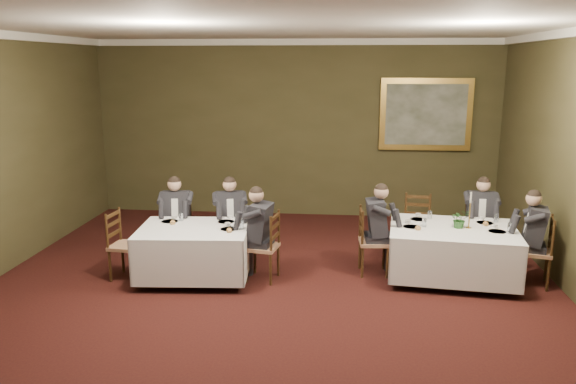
% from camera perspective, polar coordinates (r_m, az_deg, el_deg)
% --- Properties ---
extents(ground, '(10.00, 10.00, 0.00)m').
position_cam_1_polar(ground, '(6.95, -2.90, -13.03)').
color(ground, black).
rests_on(ground, ground).
extents(ceiling, '(8.00, 10.00, 0.10)m').
position_cam_1_polar(ceiling, '(6.27, -3.28, 17.12)').
color(ceiling, silver).
rests_on(ceiling, back_wall).
extents(back_wall, '(8.00, 0.10, 3.50)m').
position_cam_1_polar(back_wall, '(11.29, 0.71, 6.38)').
color(back_wall, '#38351C').
rests_on(back_wall, ground).
extents(crown_molding, '(8.00, 10.00, 0.12)m').
position_cam_1_polar(crown_molding, '(6.26, -3.28, 16.57)').
color(crown_molding, white).
rests_on(crown_molding, back_wall).
extents(table_main, '(1.90, 1.52, 0.67)m').
position_cam_1_polar(table_main, '(8.39, 16.32, -5.58)').
color(table_main, black).
rests_on(table_main, ground).
extents(table_second, '(1.65, 1.30, 0.67)m').
position_cam_1_polar(table_second, '(8.18, -9.48, -5.71)').
color(table_second, black).
rests_on(table_second, ground).
extents(chair_main_backleft, '(0.49, 0.47, 1.00)m').
position_cam_1_polar(chair_main_backleft, '(9.28, 12.88, -4.68)').
color(chair_main_backleft, '#986D4D').
rests_on(chair_main_backleft, ground).
extents(chair_main_backright, '(0.47, 0.45, 1.00)m').
position_cam_1_polar(chair_main_backright, '(9.36, 18.72, -4.90)').
color(chair_main_backright, '#986D4D').
rests_on(chair_main_backright, ground).
extents(diner_main_backright, '(0.44, 0.51, 1.35)m').
position_cam_1_polar(diner_main_backright, '(9.28, 18.84, -3.58)').
color(diner_main_backright, black).
rests_on(diner_main_backright, chair_main_backright).
extents(chair_main_endleft, '(0.45, 0.47, 1.00)m').
position_cam_1_polar(chair_main_endleft, '(8.41, 8.59, -6.34)').
color(chair_main_endleft, '#986D4D').
rests_on(chair_main_endleft, ground).
extents(diner_main_endleft, '(0.51, 0.44, 1.35)m').
position_cam_1_polar(diner_main_endleft, '(8.34, 8.72, -4.86)').
color(diner_main_endleft, black).
rests_on(diner_main_endleft, chair_main_endleft).
extents(chair_main_endright, '(0.52, 0.53, 1.00)m').
position_cam_1_polar(chair_main_endright, '(8.62, 23.74, -6.85)').
color(chair_main_endright, '#986D4D').
rests_on(chair_main_endright, ground).
extents(diner_main_endright, '(0.56, 0.51, 1.35)m').
position_cam_1_polar(diner_main_endright, '(8.55, 23.80, -5.40)').
color(diner_main_endright, black).
rests_on(diner_main_endright, chair_main_endright).
extents(chair_sec_backleft, '(0.49, 0.47, 1.00)m').
position_cam_1_polar(chair_sec_backleft, '(9.06, -11.11, -5.02)').
color(chair_sec_backleft, '#986D4D').
rests_on(chair_sec_backleft, ground).
extents(diner_sec_backleft, '(0.46, 0.53, 1.35)m').
position_cam_1_polar(diner_sec_backleft, '(8.98, -11.18, -3.66)').
color(diner_sec_backleft, black).
rests_on(diner_sec_backleft, chair_sec_backleft).
extents(chair_sec_backright, '(0.53, 0.52, 1.00)m').
position_cam_1_polar(chair_sec_backright, '(8.92, -5.85, -5.13)').
color(chair_sec_backright, '#986D4D').
rests_on(chair_sec_backright, ground).
extents(diner_sec_backright, '(0.51, 0.56, 1.35)m').
position_cam_1_polar(diner_sec_backright, '(8.84, -5.88, -3.75)').
color(diner_sec_backright, black).
rests_on(diner_sec_backright, chair_sec_backright).
extents(chair_sec_endright, '(0.49, 0.51, 1.00)m').
position_cam_1_polar(chair_sec_endright, '(8.11, -2.53, -6.95)').
color(chair_sec_endright, '#986D4D').
rests_on(chair_sec_endright, ground).
extents(diner_sec_endright, '(0.54, 0.48, 1.35)m').
position_cam_1_polar(diner_sec_endright, '(8.04, -2.63, -5.41)').
color(diner_sec_endright, black).
rests_on(diner_sec_endright, chair_sec_endright).
extents(chair_sec_endleft, '(0.46, 0.48, 1.00)m').
position_cam_1_polar(chair_sec_endleft, '(8.48, -16.03, -6.57)').
color(chair_sec_endleft, '#986D4D').
rests_on(chair_sec_endleft, ground).
extents(centerpiece, '(0.30, 0.27, 0.28)m').
position_cam_1_polar(centerpiece, '(8.30, 17.05, -2.56)').
color(centerpiece, '#2D5926').
rests_on(centerpiece, table_main).
extents(candlestick, '(0.08, 0.08, 0.54)m').
position_cam_1_polar(candlestick, '(8.31, 17.96, -2.19)').
color(candlestick, '#BF8E3A').
rests_on(candlestick, table_main).
extents(place_setting_table_main, '(0.33, 0.31, 0.14)m').
position_cam_1_polar(place_setting_table_main, '(8.65, 13.44, -2.46)').
color(place_setting_table_main, white).
rests_on(place_setting_table_main, table_main).
extents(place_setting_table_second, '(0.33, 0.31, 0.14)m').
position_cam_1_polar(place_setting_table_second, '(8.48, -11.54, -2.68)').
color(place_setting_table_second, white).
rests_on(place_setting_table_second, table_second).
extents(painting, '(1.75, 0.09, 1.39)m').
position_cam_1_polar(painting, '(11.27, 13.80, 7.66)').
color(painting, '#E7BF54').
rests_on(painting, back_wall).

